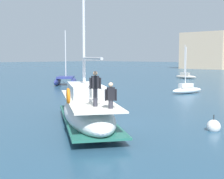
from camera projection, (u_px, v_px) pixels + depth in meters
name	position (u px, v px, depth m)	size (l,w,h in m)	color
ground_plane	(99.00, 125.00, 17.55)	(400.00, 400.00, 0.00)	#284C66
main_sailboat	(87.00, 109.00, 17.25)	(9.15, 7.63, 13.93)	silver
moored_sloop_near	(186.00, 76.00, 54.90)	(3.84, 0.92, 5.76)	#B7B2A8
moored_cutter_right	(66.00, 80.00, 42.52)	(5.81, 5.91, 7.14)	navy
moored_ketch_distant	(187.00, 89.00, 32.49)	(2.01, 3.90, 4.68)	white
mooring_buoy	(214.00, 127.00, 16.08)	(0.69, 0.69, 0.95)	silver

